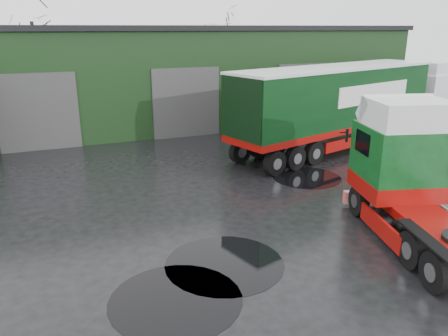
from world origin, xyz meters
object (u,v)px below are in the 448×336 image
(warehouse, at_px, (160,73))
(lorry_right, at_px, (335,108))
(tree_back_b, at_px, (216,54))
(hero_tractor, at_px, (433,180))
(tree_back_a, at_px, (35,46))

(warehouse, bearing_deg, lorry_right, -61.67)
(lorry_right, relative_size, tree_back_b, 2.22)
(tree_back_b, bearing_deg, lorry_right, -94.49)
(hero_tractor, bearing_deg, tree_back_a, 123.53)
(warehouse, xyz_separation_m, lorry_right, (6.30, -11.68, -0.97))
(tree_back_a, bearing_deg, lorry_right, -56.60)
(warehouse, relative_size, tree_back_b, 4.32)
(tree_back_a, relative_size, tree_back_b, 1.27)
(lorry_right, height_order, tree_back_b, tree_back_b)
(lorry_right, bearing_deg, tree_back_a, -162.95)
(hero_tractor, bearing_deg, warehouse, 111.77)
(lorry_right, bearing_deg, tree_back_b, 159.15)
(hero_tractor, xyz_separation_m, tree_back_a, (-10.50, 31.68, 2.69))
(hero_tractor, relative_size, tree_back_a, 0.70)
(lorry_right, xyz_separation_m, tree_back_b, (1.70, 21.68, 1.56))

